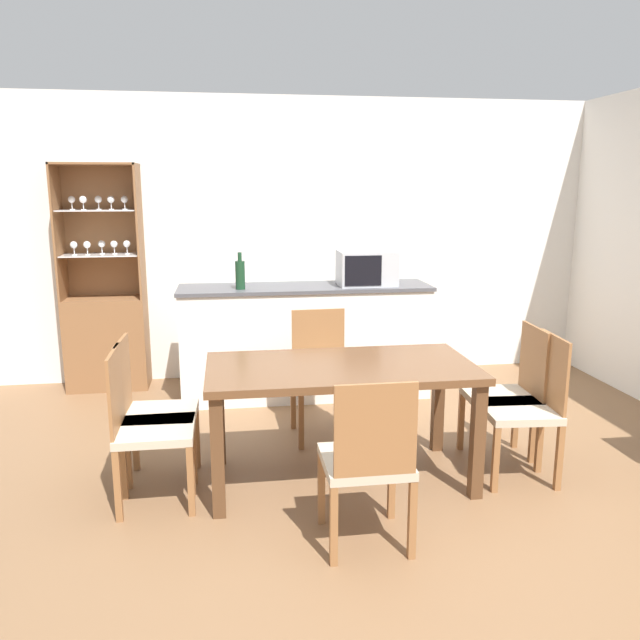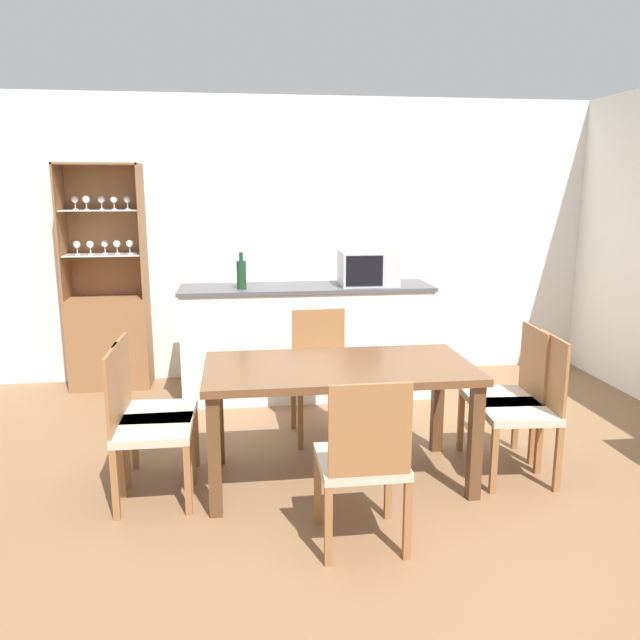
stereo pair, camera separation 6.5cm
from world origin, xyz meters
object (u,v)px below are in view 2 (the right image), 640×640
dining_chair_head_far (322,374)px  microwave (368,268)px  dining_chair_side_left_far (150,411)px  wine_bottle (241,274)px  dining_chair_side_right_far (508,395)px  dining_table (339,380)px  dining_chair_head_near (363,462)px  display_cabinet (109,323)px  dining_chair_side_right_near (525,408)px  dining_chair_side_left_near (145,426)px

dining_chair_head_far → microwave: microwave is taller
dining_chair_side_left_far → wine_bottle: wine_bottle is taller
dining_chair_side_left_far → microwave: size_ratio=1.88×
dining_chair_side_right_far → dining_chair_side_left_far: same height
dining_table → microwave: (0.50, 1.57, 0.46)m
dining_table → dining_chair_head_far: 0.75m
dining_chair_side_right_far → microwave: (-0.61, 1.46, 0.65)m
dining_chair_head_near → dining_chair_head_far: same height
display_cabinet → microwave: display_cabinet is taller
dining_chair_head_far → dining_chair_side_right_near: bearing=140.5°
dining_chair_side_left_far → microwave: 2.27m
dining_chair_head_near → wine_bottle: wine_bottle is taller
dining_chair_head_near → dining_chair_head_far: 1.45m
display_cabinet → dining_chair_head_near: 3.30m
display_cabinet → dining_table: bearing=-50.7°
display_cabinet → wine_bottle: bearing=-26.7°
dining_chair_head_near → dining_chair_head_far: size_ratio=1.00×
dining_chair_head_near → dining_chair_side_right_near: (1.11, 0.60, 0.00)m
display_cabinet → dining_chair_side_left_near: 2.30m
dining_chair_side_right_near → dining_chair_head_far: bearing=57.1°
dining_chair_side_left_near → dining_chair_side_right_near: same height
dining_chair_side_left_near → dining_table: bearing=95.5°
dining_chair_side_right_far → dining_chair_head_far: bearing=64.9°
dining_table → dining_chair_side_left_far: (-1.11, 0.12, -0.19)m
dining_chair_head_far → dining_chair_side_left_near: bearing=35.2°
dining_chair_side_right_far → dining_chair_side_left_near: size_ratio=1.00×
dining_chair_side_left_near → microwave: size_ratio=1.88×
microwave → dining_table: bearing=-107.7°
display_cabinet → dining_chair_head_far: display_cabinet is taller
microwave → dining_chair_side_right_near: bearing=-70.2°
dining_chair_head_near → microwave: (0.50, 2.30, 0.65)m
dining_chair_side_left_far → microwave: bearing=134.1°
display_cabinet → dining_table: size_ratio=1.24×
dining_chair_side_right_far → wine_bottle: 2.25m
dining_chair_side_left_far → dining_chair_side_left_near: bearing=2.1°
dining_table → dining_chair_side_left_far: size_ratio=1.77×
dining_chair_head_near → microwave: size_ratio=1.88×
wine_bottle → dining_chair_side_left_near: bearing=-109.2°
dining_chair_side_right_far → dining_chair_side_left_far: bearing=93.4°
dining_table → dining_chair_head_near: (0.00, -0.73, -0.19)m
dining_chair_side_left_near → dining_chair_side_right_near: bearing=89.2°
dining_chair_side_left_far → dining_chair_side_right_near: bearing=85.8°
display_cabinet → dining_chair_side_right_near: bearing=-38.1°
dining_chair_side_left_near → dining_chair_side_left_far: (0.00, 0.24, 0.00)m
display_cabinet → dining_chair_head_far: 2.20m
dining_chair_head_near → dining_chair_side_right_far: bearing=37.0°
dining_chair_side_right_far → microwave: size_ratio=1.88×
dining_chair_side_right_far → wine_bottle: wine_bottle is taller
dining_table → wine_bottle: 1.66m
dining_chair_side_left_near → microwave: (1.62, 1.70, 0.65)m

